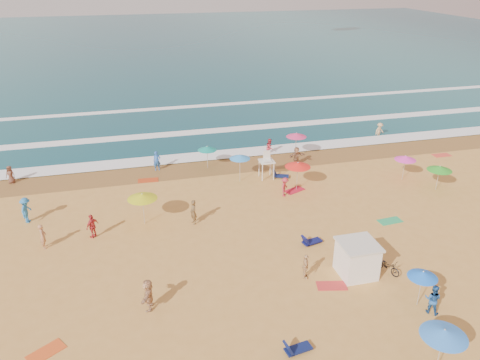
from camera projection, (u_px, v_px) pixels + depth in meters
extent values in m
plane|color=gold|center=(219.00, 242.00, 30.81)|extent=(220.00, 220.00, 0.00)
cube|color=#0C4756|center=(142.00, 45.00, 104.65)|extent=(220.00, 140.00, 0.18)
plane|color=olive|center=(191.00, 169.00, 41.80)|extent=(220.00, 220.00, 0.00)
cube|color=white|center=(187.00, 158.00, 43.96)|extent=(200.00, 2.20, 0.05)
cube|color=white|center=(177.00, 134.00, 50.11)|extent=(200.00, 1.60, 0.05)
cube|color=white|center=(167.00, 108.00, 58.90)|extent=(200.00, 1.20, 0.05)
cube|color=white|center=(357.00, 260.00, 27.28)|extent=(2.00, 2.00, 2.00)
cube|color=silver|center=(359.00, 244.00, 26.84)|extent=(2.20, 2.20, 0.12)
imported|color=black|center=(388.00, 266.00, 27.68)|extent=(1.22, 1.79, 0.89)
cone|color=green|center=(440.00, 168.00, 37.23)|extent=(1.94, 1.94, 0.35)
cone|color=#FF38BD|center=(405.00, 158.00, 38.96)|extent=(1.77, 1.77, 0.35)
cone|color=#118D83|center=(207.00, 148.00, 41.24)|extent=(1.69, 1.69, 0.35)
cone|color=#3699F3|center=(240.00, 157.00, 38.53)|extent=(1.70, 1.70, 0.35)
cone|color=#FF251A|center=(298.00, 165.00, 37.11)|extent=(2.05, 2.05, 0.35)
cone|color=blue|center=(423.00, 274.00, 24.35)|extent=(1.56, 1.56, 0.35)
cone|color=#CED416|center=(142.00, 196.00, 32.13)|extent=(2.07, 2.07, 0.35)
cone|color=#3481EC|center=(444.00, 333.00, 20.03)|extent=(2.02, 2.02, 0.35)
cone|color=#E33270|center=(296.00, 135.00, 43.01)|extent=(1.88, 1.88, 0.35)
cube|color=#101350|center=(312.00, 242.00, 30.59)|extent=(1.39, 0.85, 0.34)
cube|color=#0F184B|center=(298.00, 349.00, 22.09)|extent=(1.37, 0.76, 0.34)
cube|color=#0F1B4E|center=(281.00, 176.00, 40.03)|extent=(1.41, 0.98, 0.34)
cube|color=#E6521C|center=(46.00, 352.00, 22.10)|extent=(1.89, 1.65, 0.03)
cube|color=#C53C15|center=(148.00, 180.00, 39.58)|extent=(1.75, 0.97, 0.03)
cube|color=red|center=(332.00, 286.00, 26.65)|extent=(1.85, 1.21, 0.03)
cube|color=red|center=(294.00, 190.00, 37.84)|extent=(1.90, 1.47, 0.03)
cube|color=#29A764|center=(390.00, 221.00, 33.34)|extent=(1.77, 1.00, 0.03)
cube|color=#E34535|center=(442.00, 155.00, 44.75)|extent=(1.72, 0.90, 0.03)
imported|color=tan|center=(43.00, 236.00, 29.90)|extent=(0.46, 0.65, 1.70)
imported|color=brown|center=(193.00, 212.00, 32.68)|extent=(0.56, 0.74, 1.81)
imported|color=#CA3242|center=(270.00, 148.00, 44.78)|extent=(1.04, 1.10, 1.80)
imported|color=#2257A1|center=(433.00, 299.00, 24.31)|extent=(1.04, 1.04, 1.70)
imported|color=#DDAF74|center=(379.00, 131.00, 49.37)|extent=(1.27, 0.97, 1.74)
imported|color=blue|center=(157.00, 161.00, 41.18)|extent=(0.67, 0.46, 1.76)
imported|color=brown|center=(10.00, 175.00, 38.81)|extent=(0.86, 0.68, 1.54)
imported|color=#976545|center=(296.00, 156.00, 42.20)|extent=(1.69, 0.76, 1.76)
imported|color=#CB323A|center=(92.00, 226.00, 31.05)|extent=(1.01, 1.00, 1.71)
imported|color=tan|center=(306.00, 266.00, 27.03)|extent=(0.64, 0.99, 1.57)
imported|color=#2775B9|center=(26.00, 210.00, 32.85)|extent=(0.95, 1.35, 1.90)
imported|color=#BE2F3B|center=(285.00, 187.00, 36.63)|extent=(1.06, 1.16, 1.56)
imported|color=tan|center=(148.00, 295.00, 24.56)|extent=(0.89, 1.75, 1.80)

